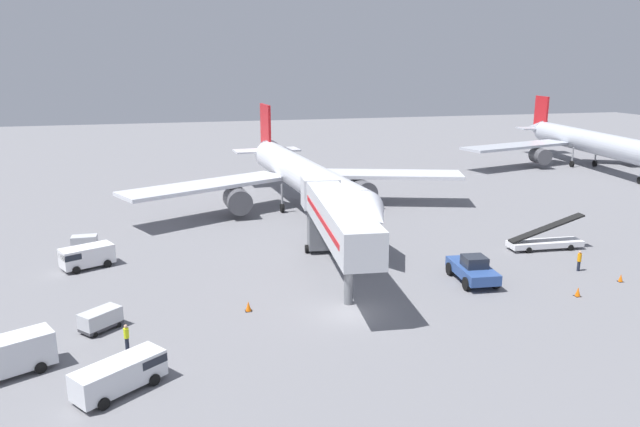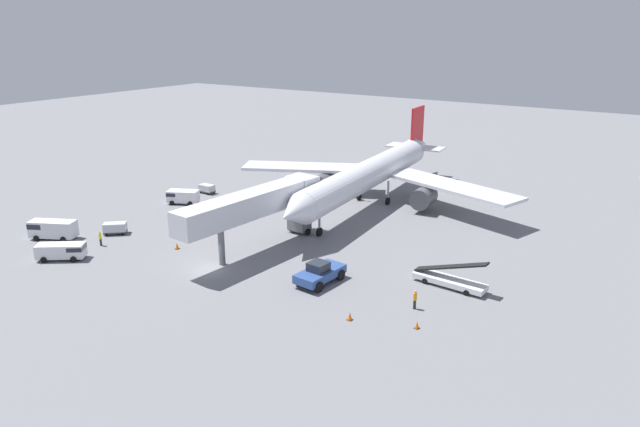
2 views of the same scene
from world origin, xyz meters
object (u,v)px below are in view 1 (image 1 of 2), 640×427
object	(u,v)px
belt_loader_truck	(545,241)
baggage_cart_far_center	(85,242)
airplane_at_gate	(301,176)
safety_cone_alpha	(578,292)
jet_bridge	(335,216)
pushback_tug	(473,269)
service_van_mid_left	(86,256)
safety_cone_bravo	(248,306)
ground_crew_worker_foreground	(579,260)
safety_cone_charlie	(621,278)
service_van_near_left	(122,373)
ground_crew_worker_midground	(127,337)
airplane_background	(587,142)
baggage_cart_outer_left	(101,319)

from	to	relation	value
belt_loader_truck	baggage_cart_far_center	distance (m)	45.29
airplane_at_gate	safety_cone_alpha	distance (m)	35.58
jet_bridge	pushback_tug	world-z (taller)	jet_bridge
baggage_cart_far_center	safety_cone_alpha	bearing A→B (deg)	-30.20
service_van_mid_left	safety_cone_bravo	bearing A→B (deg)	-45.96
ground_crew_worker_foreground	safety_cone_charlie	distance (m)	3.66
pushback_tug	service_van_mid_left	world-z (taller)	pushback_tug
safety_cone_charlie	service_van_near_left	bearing A→B (deg)	-169.35
airplane_at_gate	jet_bridge	distance (m)	23.14
airplane_at_gate	safety_cone_bravo	world-z (taller)	airplane_at_gate
airplane_at_gate	ground_crew_worker_foreground	xyz separation A→B (m)	(18.94, -26.92, -3.56)
ground_crew_worker_foreground	service_van_near_left	bearing A→B (deg)	-164.29
belt_loader_truck	ground_crew_worker_midground	distance (m)	40.46
ground_crew_worker_foreground	safety_cone_alpha	xyz separation A→B (m)	(-3.93, -5.07, -0.61)
service_van_mid_left	safety_cone_alpha	distance (m)	41.72
safety_cone_bravo	safety_cone_charlie	xyz separation A→B (m)	(31.06, -1.75, -0.05)
belt_loader_truck	baggage_cart_far_center	bearing A→B (deg)	165.51
pushback_tug	airplane_background	distance (m)	65.70
belt_loader_truck	safety_cone_alpha	size ratio (longest dim) A/B	10.14
belt_loader_truck	safety_cone_alpha	world-z (taller)	belt_loader_truck
service_van_near_left	safety_cone_charlie	size ratio (longest dim) A/B	7.86
belt_loader_truck	ground_crew_worker_midground	world-z (taller)	belt_loader_truck
belt_loader_truck	safety_cone_bravo	size ratio (longest dim) A/B	9.77
airplane_at_gate	safety_cone_alpha	size ratio (longest dim) A/B	63.75
airplane_at_gate	safety_cone_charlie	size ratio (longest dim) A/B	70.98
safety_cone_alpha	pushback_tug	bearing A→B (deg)	142.21
jet_bridge	safety_cone_alpha	world-z (taller)	jet_bridge
service_van_near_left	service_van_mid_left	bearing A→B (deg)	101.20
airplane_at_gate	baggage_cart_outer_left	world-z (taller)	airplane_at_gate
jet_bridge	belt_loader_truck	xyz separation A→B (m)	(22.21, 2.37, -4.64)
airplane_at_gate	jet_bridge	xyz separation A→B (m)	(-2.33, -23.01, 0.88)
belt_loader_truck	service_van_mid_left	bearing A→B (deg)	172.81
service_van_mid_left	ground_crew_worker_midground	world-z (taller)	service_van_mid_left
safety_cone_bravo	safety_cone_charlie	bearing A→B (deg)	-3.22
airplane_at_gate	pushback_tug	size ratio (longest dim) A/B	8.12
belt_loader_truck	ground_crew_worker_foreground	bearing A→B (deg)	-98.51
ground_crew_worker_midground	safety_cone_charlie	bearing A→B (deg)	3.56
belt_loader_truck	airplane_background	size ratio (longest dim) A/B	0.16
airplane_at_gate	service_van_mid_left	size ratio (longest dim) A/B	9.70
jet_bridge	airplane_at_gate	bearing A→B (deg)	84.21
pushback_tug	service_van_mid_left	distance (m)	33.85
service_van_mid_left	baggage_cart_far_center	xyz separation A→B (m)	(-0.80, 5.90, -0.36)
service_van_near_left	jet_bridge	bearing A→B (deg)	41.47
ground_crew_worker_midground	safety_cone_charlie	size ratio (longest dim) A/B	2.64
service_van_near_left	safety_cone_alpha	xyz separation A→B (m)	(33.77, 5.53, -0.69)
service_van_mid_left	airplane_background	distance (m)	85.69
ground_crew_worker_foreground	ground_crew_worker_midground	xyz separation A→B (m)	(-37.72, -5.65, -0.05)
service_van_near_left	ground_crew_worker_foreground	distance (m)	39.16
baggage_cart_far_center	safety_cone_alpha	xyz separation A→B (m)	(38.99, -22.69, -0.40)
ground_crew_worker_midground	belt_loader_truck	bearing A→B (deg)	17.15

